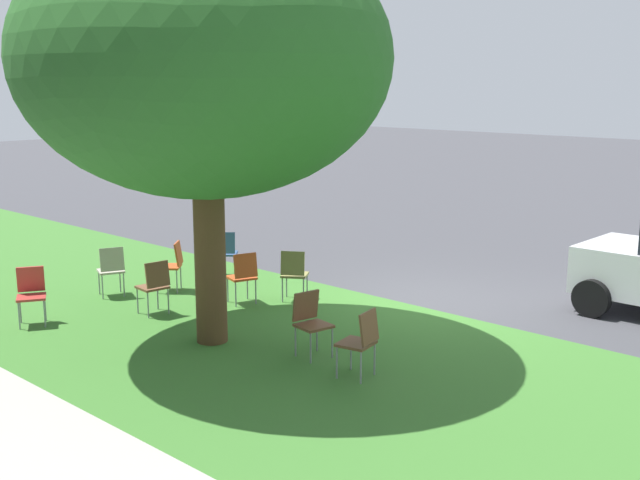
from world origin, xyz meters
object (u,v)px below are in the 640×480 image
object	(u,v)px
chair_1	(311,319)
chair_8	(173,262)
chair_4	(111,267)
chair_6	(294,271)
chair_7	(243,274)
street_tree	(205,60)
chair_3	(154,283)
chair_5	(225,250)
chair_0	(31,291)
chair_2	(361,338)

from	to	relation	value
chair_1	chair_8	size ratio (longest dim) A/B	1.00
chair_4	chair_8	distance (m)	1.05
chair_6	chair_7	distance (m)	0.85
street_tree	chair_7	distance (m)	3.91
chair_3	chair_5	size ratio (longest dim) A/B	1.00
chair_0	chair_1	distance (m)	4.49
chair_2	chair_1	bearing A→B (deg)	-9.25
chair_7	chair_8	world-z (taller)	same
chair_3	chair_8	size ratio (longest dim) A/B	1.00
chair_1	chair_5	size ratio (longest dim) A/B	1.00
chair_2	chair_7	size ratio (longest dim) A/B	1.00
chair_0	chair_4	bearing A→B (deg)	-74.97
street_tree	chair_1	distance (m)	3.73
chair_3	chair_8	world-z (taller)	same
chair_1	chair_4	distance (m)	4.55
chair_2	chair_5	world-z (taller)	same
chair_1	chair_5	world-z (taller)	same
chair_5	chair_6	xyz separation A→B (m)	(-2.13, 0.31, 0.00)
chair_3	chair_5	xyz separation A→B (m)	(1.07, -2.37, 0.00)
chair_5	chair_6	size ratio (longest dim) A/B	1.00
chair_5	chair_2	bearing A→B (deg)	156.68
street_tree	chair_8	world-z (taller)	street_tree
chair_2	chair_4	bearing A→B (deg)	-0.10
chair_3	chair_0	bearing A→B (deg)	57.75
chair_5	chair_4	bearing A→B (deg)	80.81
chair_5	chair_7	bearing A→B (deg)	148.31
chair_0	chair_5	distance (m)	3.93
chair_0	chair_6	bearing A→B (deg)	-119.44
chair_2	chair_4	xyz separation A→B (m)	(5.57, -0.01, 0.00)
chair_3	chair_7	world-z (taller)	same
chair_0	chair_6	size ratio (longest dim) A/B	1.00
street_tree	chair_5	world-z (taller)	street_tree
chair_2	chair_3	distance (m)	4.14
chair_0	chair_8	size ratio (longest dim) A/B	1.00
chair_0	chair_2	xyz separation A→B (m)	(-5.12, -1.68, 0.00)
chair_7	chair_8	bearing A→B (deg)	10.11
chair_1	chair_2	bearing A→B (deg)	170.75
chair_4	chair_6	bearing A→B (deg)	-142.37
chair_4	street_tree	bearing A→B (deg)	173.50
chair_0	chair_3	world-z (taller)	same
chair_0	chair_3	distance (m)	1.84
street_tree	chair_3	xyz separation A→B (m)	(1.67, -0.22, -3.40)
chair_1	chair_5	distance (m)	4.68
chair_4	chair_5	distance (m)	2.27
street_tree	chair_2	size ratio (longest dim) A/B	6.59
chair_1	chair_2	world-z (taller)	same
chair_0	street_tree	bearing A→B (deg)	-153.19
street_tree	chair_1	world-z (taller)	street_tree
chair_2	chair_6	xyz separation A→B (m)	(3.08, -1.93, 0.00)
chair_3	chair_4	xyz separation A→B (m)	(1.43, -0.14, 0.00)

